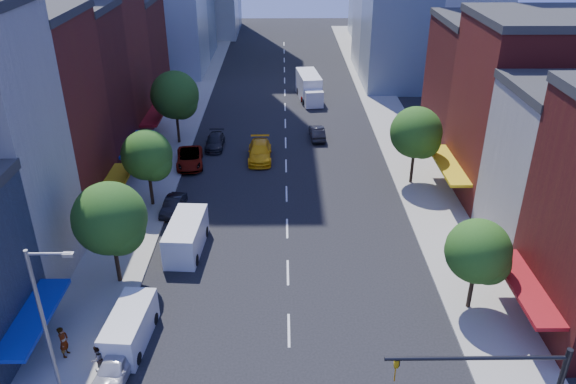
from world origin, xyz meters
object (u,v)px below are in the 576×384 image
parked_car_front (115,367)px  parked_car_rear (215,142)px  traffic_car_far (308,93)px  parked_car_third (190,158)px  traffic_car_oncoming (317,133)px  parked_car_second (173,205)px  cargo_van_far (186,237)px  pedestrian_far (98,359)px  cargo_van_near (129,329)px  box_truck (309,88)px  taxi (260,152)px  pedestrian_near (64,342)px

parked_car_front → parked_car_rear: size_ratio=0.92×
parked_car_rear → traffic_car_far: 19.43m
parked_car_rear → parked_car_third: bearing=-113.7°
parked_car_third → traffic_car_oncoming: 14.70m
parked_car_second → traffic_car_far: bearing=74.9°
cargo_van_far → pedestrian_far: (-2.99, -12.16, -0.23)m
cargo_van_near → pedestrian_far: size_ratio=3.11×
box_truck → traffic_car_far: bearing=-156.5°
parked_car_third → box_truck: bearing=51.5°
parked_car_rear → pedestrian_far: (-3.00, -32.09, 0.31)m
parked_car_second → cargo_van_far: (1.99, -5.92, 0.56)m
parked_car_front → parked_car_second: 18.45m
parked_car_front → traffic_car_far: traffic_car_far is taller
cargo_van_far → taxi: 17.50m
parked_car_third → traffic_car_far: 24.34m
parked_car_rear → pedestrian_near: 31.36m
traffic_car_far → pedestrian_near: pedestrian_near is taller
parked_car_second → pedestrian_far: pedestrian_far is taller
taxi → pedestrian_far: 30.01m
parked_car_third → taxi: 7.01m
pedestrian_near → pedestrian_far: size_ratio=1.20×
cargo_van_far → traffic_car_far: 37.76m
cargo_van_far → pedestrian_near: 12.16m
traffic_car_oncoming → pedestrian_far: bearing=64.7°
traffic_car_oncoming → box_truck: bearing=-92.2°
box_truck → pedestrian_near: bearing=-115.7°
cargo_van_far → traffic_car_oncoming: (10.97, 22.33, -0.50)m
traffic_car_far → pedestrian_far: (-13.52, -48.42, 0.15)m
taxi → traffic_car_oncoming: taxi is taller
taxi → box_truck: 20.43m
traffic_car_far → taxi: bearing=73.9°
parked_car_second → pedestrian_far: size_ratio=2.35×
pedestrian_near → parked_car_front: bearing=-109.8°
pedestrian_far → traffic_car_far: bearing=-163.9°
cargo_van_near → pedestrian_near: bearing=-157.4°
cargo_van_near → box_truck: size_ratio=0.61×
parked_car_third → pedestrian_far: 27.57m
cargo_van_far → traffic_car_far: (10.53, 36.26, -0.38)m
parked_car_second → parked_car_front: bearing=-82.7°
parked_car_third → cargo_van_far: 15.53m
parked_car_second → parked_car_third: parked_car_third is taller
pedestrian_far → taxi: bearing=-163.5°
pedestrian_far → parked_car_second: bearing=-151.5°
parked_car_rear → cargo_van_near: 29.88m
parked_car_second → taxi: 12.86m
box_truck → traffic_car_oncoming: bearing=-96.0°
parked_car_front → traffic_car_oncoming: size_ratio=0.99×
cargo_van_far → traffic_car_oncoming: bearing=67.6°
pedestrian_near → cargo_van_far: bearing=-19.7°
parked_car_front → traffic_car_oncoming: (12.96, 34.86, -0.02)m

